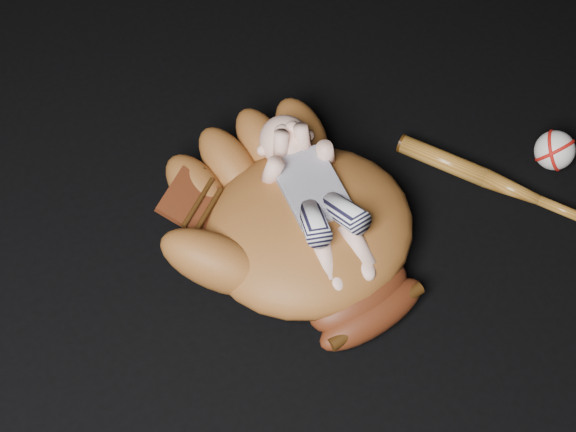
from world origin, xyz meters
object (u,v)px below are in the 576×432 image
at_px(baseball_glove, 309,222).
at_px(baseball_bat, 497,183).
at_px(baseball, 555,150).
at_px(newborn_baby, 317,198).

relative_size(baseball_glove, baseball_bat, 1.35).
bearing_deg(baseball_glove, baseball_bat, -14.24).
bearing_deg(baseball_bat, baseball_glove, 169.08).
xyz_separation_m(baseball_bat, baseball, (0.13, -0.01, 0.02)).
bearing_deg(baseball_glove, baseball, -12.21).
distance_m(newborn_baby, baseball_bat, 0.38).
bearing_deg(baseball_glove, newborn_baby, 16.70).
relative_size(baseball_bat, baseball, 5.15).
height_order(baseball_glove, baseball, baseball_glove).
bearing_deg(newborn_baby, baseball_glove, -150.85).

